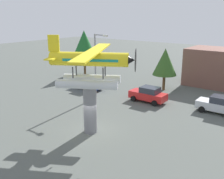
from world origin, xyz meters
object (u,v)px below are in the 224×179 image
object	(u,v)px
display_pedestal	(90,109)
tree_east	(165,62)
floatplane_monument	(91,65)
tree_west	(84,45)
car_far_silver	(219,105)
car_mid_red	(148,94)
streetlight_primary	(97,62)
car_near_blue	(89,82)

from	to	relation	value
display_pedestal	tree_east	world-z (taller)	tree_east
floatplane_monument	tree_west	distance (m)	22.15
car_far_silver	tree_east	world-z (taller)	tree_east
car_mid_red	tree_west	bearing A→B (deg)	-21.48
streetlight_primary	display_pedestal	bearing A→B (deg)	-53.24
floatplane_monument	tree_west	xyz separation A→B (m)	(-15.45, 15.84, -0.88)
car_far_silver	tree_east	bearing A→B (deg)	-27.96
display_pedestal	streetlight_primary	world-z (taller)	streetlight_primary
car_far_silver	streetlight_primary	xyz separation A→B (m)	(-12.85, -3.70, 3.50)
streetlight_primary	floatplane_monument	bearing A→B (deg)	-52.43
floatplane_monument	car_far_silver	size ratio (longest dim) A/B	2.29
streetlight_primary	tree_west	distance (m)	13.03
streetlight_primary	tree_east	size ratio (longest dim) A/B	1.38
display_pedestal	car_mid_red	bearing A→B (deg)	90.47
car_near_blue	car_mid_red	distance (m)	8.97
car_near_blue	display_pedestal	bearing A→B (deg)	132.68
tree_west	tree_east	xyz separation A→B (m)	(14.42, -0.45, -1.14)
display_pedestal	car_mid_red	distance (m)	9.97
car_mid_red	streetlight_primary	world-z (taller)	streetlight_primary
display_pedestal	car_near_blue	xyz separation A→B (m)	(-9.05, 9.82, -1.15)
car_mid_red	tree_east	world-z (taller)	tree_east
floatplane_monument	car_mid_red	size ratio (longest dim) A/B	2.29
tree_west	tree_east	world-z (taller)	tree_west
display_pedestal	tree_west	bearing A→B (deg)	133.96
floatplane_monument	streetlight_primary	world-z (taller)	floatplane_monument
car_far_silver	streetlight_primary	bearing A→B (deg)	16.08
tree_west	tree_east	bearing A→B (deg)	-1.80
floatplane_monument	display_pedestal	bearing A→B (deg)	-180.00
display_pedestal	streetlight_primary	distance (m)	9.49
floatplane_monument	car_mid_red	world-z (taller)	floatplane_monument
floatplane_monument	car_near_blue	size ratio (longest dim) A/B	2.29
car_mid_red	tree_west	distance (m)	16.87
car_near_blue	tree_west	bearing A→B (deg)	-44.09
streetlight_primary	tree_west	xyz separation A→B (m)	(-9.83, 8.54, 0.46)
car_mid_red	tree_east	distance (m)	6.28
car_mid_red	display_pedestal	bearing A→B (deg)	90.47
streetlight_primary	car_near_blue	bearing A→B (deg)	145.37
car_mid_red	car_near_blue	bearing A→B (deg)	0.54
display_pedestal	tree_west	distance (m)	22.28
display_pedestal	floatplane_monument	bearing A→B (deg)	29.30
floatplane_monument	car_far_silver	bearing A→B (deg)	27.42
car_far_silver	streetlight_primary	world-z (taller)	streetlight_primary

